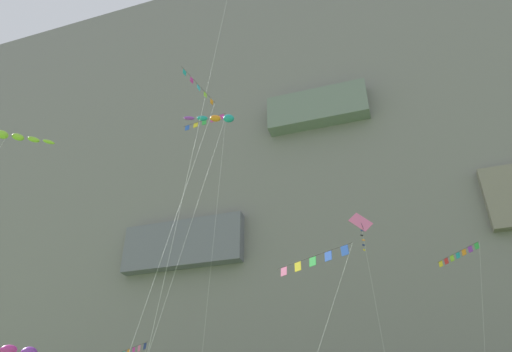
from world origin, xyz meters
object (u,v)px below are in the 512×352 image
(kite_banner_low_right, at_px, (204,134))
(kite_banner_near_cliff, at_px, (459,262))
(kite_banner_upper_mid, at_px, (312,267))
(kite_banner_mid_center, at_px, (189,128))
(kite_windsock_upper_left, at_px, (216,119))
(kite_windsock_front_field, at_px, (10,350))
(kite_windsock_far_right, at_px, (16,138))
(kite_diamond_upper_right, at_px, (362,228))

(kite_banner_low_right, distance_m, kite_banner_near_cliff, 26.72)
(kite_banner_upper_mid, height_order, kite_banner_mid_center, kite_banner_mid_center)
(kite_banner_upper_mid, bearing_deg, kite_windsock_upper_left, -179.73)
(kite_windsock_front_field, relative_size, kite_banner_low_right, 0.33)
(kite_windsock_upper_left, height_order, kite_banner_mid_center, kite_windsock_upper_left)
(kite_banner_near_cliff, bearing_deg, kite_windsock_far_right, -144.79)
(kite_banner_upper_mid, distance_m, kite_banner_mid_center, 10.83)
(kite_banner_low_right, bearing_deg, kite_windsock_upper_left, -60.01)
(kite_windsock_upper_left, relative_size, kite_windsock_far_right, 1.12)
(kite_banner_low_right, bearing_deg, kite_windsock_front_field, -161.45)
(kite_windsock_front_field, xyz_separation_m, kite_diamond_upper_right, (27.84, 6.04, 9.29))
(kite_diamond_upper_right, bearing_deg, kite_banner_near_cliff, 28.43)
(kite_banner_low_right, distance_m, kite_diamond_upper_right, 18.80)
(kite_banner_upper_mid, height_order, kite_banner_near_cliff, kite_banner_near_cliff)
(kite_windsock_far_right, bearing_deg, kite_windsock_upper_left, 23.55)
(kite_windsock_far_right, bearing_deg, kite_banner_upper_mid, 16.13)
(kite_windsock_front_field, bearing_deg, kite_banner_upper_mid, -10.95)
(kite_windsock_front_field, height_order, kite_banner_low_right, kite_banner_low_right)
(kite_windsock_front_field, relative_size, kite_windsock_far_right, 0.48)
(kite_windsock_front_field, distance_m, kite_windsock_far_right, 17.15)
(kite_windsock_far_right, distance_m, kite_banner_mid_center, 14.49)
(kite_diamond_upper_right, bearing_deg, kite_banner_mid_center, -113.60)
(kite_diamond_upper_right, distance_m, kite_banner_mid_center, 19.23)
(kite_windsock_upper_left, height_order, kite_banner_near_cliff, kite_windsock_upper_left)
(kite_banner_low_right, height_order, kite_banner_upper_mid, kite_banner_low_right)
(kite_windsock_front_field, relative_size, kite_banner_upper_mid, 0.81)
(kite_windsock_far_right, relative_size, kite_banner_near_cliff, 1.26)
(kite_windsock_far_right, relative_size, kite_diamond_upper_right, 1.08)
(kite_banner_low_right, xyz_separation_m, kite_diamond_upper_right, (14.43, 1.54, -11.95))
(kite_windsock_far_right, distance_m, kite_diamond_upper_right, 27.55)
(kite_banner_low_right, bearing_deg, kite_windsock_far_right, -116.09)
(kite_windsock_front_field, bearing_deg, kite_banner_near_cliff, 15.91)
(kite_diamond_upper_right, bearing_deg, kite_windsock_front_field, -167.75)
(kite_windsock_front_field, height_order, kite_windsock_upper_left, kite_windsock_upper_left)
(kite_banner_low_right, bearing_deg, kite_banner_mid_center, -67.27)
(kite_diamond_upper_right, xyz_separation_m, kite_banner_mid_center, (-7.70, -17.62, -0.32))
(kite_banner_low_right, relative_size, kite_windsock_upper_left, 1.31)
(kite_banner_low_right, distance_m, kite_windsock_far_right, 19.10)
(kite_banner_near_cliff, bearing_deg, kite_banner_low_right, -165.75)
(kite_windsock_far_right, height_order, kite_banner_upper_mid, kite_windsock_far_right)
(kite_banner_mid_center, relative_size, kite_banner_near_cliff, 1.27)
(kite_windsock_far_right, height_order, kite_diamond_upper_right, kite_windsock_far_right)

